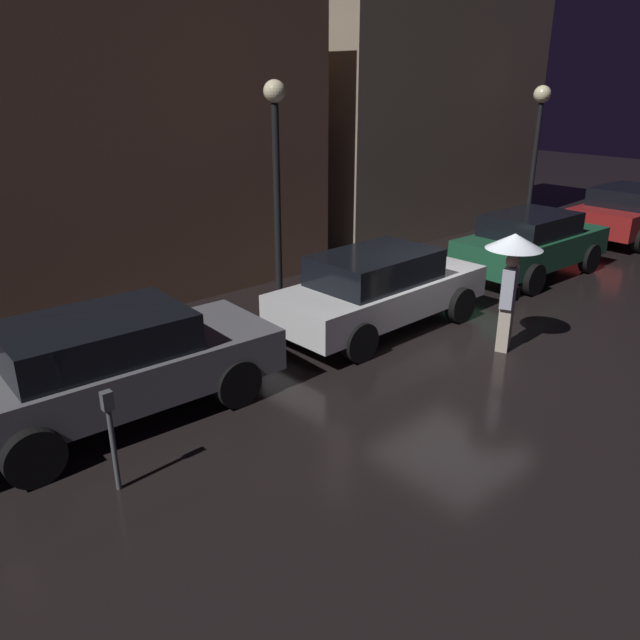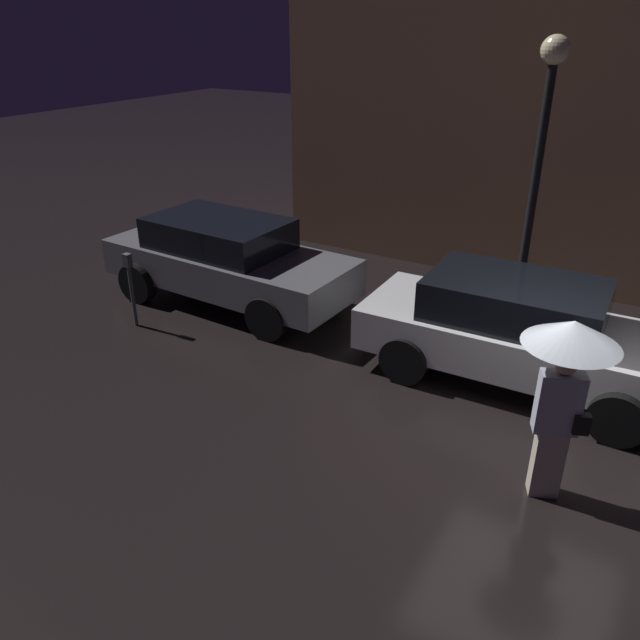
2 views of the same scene
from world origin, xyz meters
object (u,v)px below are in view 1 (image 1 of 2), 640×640
at_px(parked_car_red, 630,212).
at_px(street_lamp_near, 276,154).
at_px(parking_meter, 111,430).
at_px(parked_car_green, 531,243).
at_px(parked_car_white, 379,288).
at_px(pedestrian_with_umbrella, 512,263).
at_px(street_lamp_far, 539,126).
at_px(parked_car_grey, 110,364).

bearing_deg(parked_car_red, street_lamp_near, 168.49).
bearing_deg(parking_meter, street_lamp_near, 35.40).
bearing_deg(street_lamp_near, parked_car_green, -22.08).
distance_m(parked_car_white, street_lamp_near, 3.29).
bearing_deg(pedestrian_with_umbrella, street_lamp_far, 6.88).
height_order(parked_car_white, parked_car_green, parked_car_green).
relative_size(pedestrian_with_umbrella, street_lamp_near, 0.47).
xyz_separation_m(parked_car_red, parking_meter, (-16.45, -1.49, -0.03)).
bearing_deg(parked_car_green, street_lamp_far, 33.09).
xyz_separation_m(parking_meter, street_lamp_near, (5.30, 3.77, 2.30)).
relative_size(parked_car_grey, parked_car_red, 1.11).
bearing_deg(parking_meter, parked_car_grey, 66.18).
height_order(parked_car_grey, parked_car_green, same).
distance_m(parked_car_grey, parked_car_white, 5.18).
xyz_separation_m(parked_car_white, street_lamp_near, (-0.58, 2.29, 2.29)).
relative_size(street_lamp_near, street_lamp_far, 1.04).
distance_m(parked_car_green, parking_meter, 11.14).
height_order(parked_car_grey, street_lamp_far, street_lamp_far).
xyz_separation_m(parked_car_green, pedestrian_with_umbrella, (-4.27, -2.11, 0.77)).
bearing_deg(parking_meter, parked_car_green, 7.40).
height_order(pedestrian_with_umbrella, street_lamp_far, street_lamp_far).
xyz_separation_m(parked_car_grey, parked_car_red, (15.75, -0.10, 0.01)).
bearing_deg(parking_meter, street_lamp_far, 14.28).
bearing_deg(street_lamp_far, parked_car_grey, -171.24).
relative_size(parked_car_red, street_lamp_far, 0.98).
distance_m(parked_car_white, street_lamp_far, 9.48).
distance_m(parked_car_red, street_lamp_far, 3.68).
xyz_separation_m(parked_car_grey, street_lamp_far, (14.06, 2.17, 2.36)).
xyz_separation_m(parked_car_grey, pedestrian_with_umbrella, (6.08, -2.27, 0.76)).
relative_size(parked_car_red, pedestrian_with_umbrella, 2.01).
bearing_deg(parked_car_white, parked_car_green, -1.94).
distance_m(parked_car_grey, pedestrian_with_umbrella, 6.53).
xyz_separation_m(parked_car_grey, parked_car_green, (10.34, -0.16, -0.00)).
xyz_separation_m(parked_car_white, parking_meter, (-5.88, -1.48, -0.00)).
relative_size(parked_car_red, parking_meter, 3.29).
bearing_deg(parked_car_green, pedestrian_with_umbrella, -152.54).
xyz_separation_m(pedestrian_with_umbrella, street_lamp_far, (7.99, 4.44, 1.60)).
height_order(parked_car_grey, parked_car_red, parked_car_red).
bearing_deg(parking_meter, pedestrian_with_umbrella, -5.71).
relative_size(pedestrian_with_umbrella, parking_meter, 1.64).
bearing_deg(parked_car_grey, parked_car_red, 1.87).
bearing_deg(parked_car_grey, street_lamp_near, 27.56).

